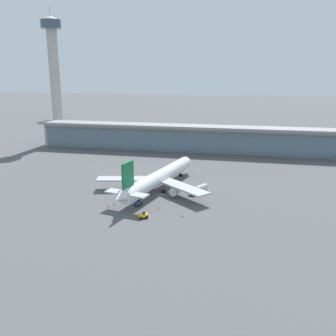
# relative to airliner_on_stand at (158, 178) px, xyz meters

# --- Properties ---
(ground_plane) EXTENTS (1200.00, 1200.00, 0.00)m
(ground_plane) POSITION_rel_airliner_on_stand_xyz_m (2.42, -3.46, -5.07)
(ground_plane) COLOR #515154
(airliner_on_stand) EXTENTS (45.26, 59.82, 16.10)m
(airliner_on_stand) POSITION_rel_airliner_on_stand_xyz_m (0.00, 0.00, 0.00)
(airliner_on_stand) COLOR white
(airliner_on_stand) RESTS_ON ground
(service_truck_near_nose_blue) EXTENTS (6.54, 8.45, 2.95)m
(service_truck_near_nose_blue) POSITION_rel_airliner_on_stand_xyz_m (15.67, 0.67, -3.36)
(service_truck_near_nose_blue) COLOR #234C9E
(service_truck_near_nose_blue) RESTS_ON ground
(service_truck_under_wing_blue) EXTENTS (2.05, 3.05, 2.05)m
(service_truck_under_wing_blue) POSITION_rel_airliner_on_stand_xyz_m (-2.81, -16.77, -4.20)
(service_truck_under_wing_blue) COLOR #234C9E
(service_truck_under_wing_blue) RESTS_ON ground
(service_truck_mid_apron_yellow) EXTENTS (3.33, 3.00, 2.05)m
(service_truck_mid_apron_yellow) POSITION_rel_airliner_on_stand_xyz_m (1.78, -27.09, -4.20)
(service_truck_mid_apron_yellow) COLOR yellow
(service_truck_mid_apron_yellow) RESTS_ON ground
(terminal_building) EXTENTS (183.60, 12.80, 15.20)m
(terminal_building) POSITION_rel_airliner_on_stand_xyz_m (2.42, 72.07, 2.80)
(terminal_building) COLOR #B2ADA3
(terminal_building) RESTS_ON ground
(control_tower) EXTENTS (12.00, 12.00, 81.77)m
(control_tower) POSITION_rel_airliner_on_stand_xyz_m (-86.92, 85.01, 39.33)
(control_tower) COLOR #B2ADA3
(control_tower) RESTS_ON ground
(safety_cone_alpha) EXTENTS (0.62, 0.62, 0.70)m
(safety_cone_alpha) POSITION_rel_airliner_on_stand_xyz_m (4.56, -18.62, -4.75)
(safety_cone_alpha) COLOR orange
(safety_cone_alpha) RESTS_ON ground
(safety_cone_bravo) EXTENTS (0.62, 0.62, 0.70)m
(safety_cone_bravo) POSITION_rel_airliner_on_stand_xyz_m (-2.06, -18.53, -4.75)
(safety_cone_bravo) COLOR orange
(safety_cone_bravo) RESTS_ON ground
(safety_cone_charlie) EXTENTS (0.62, 0.62, 0.70)m
(safety_cone_charlie) POSITION_rel_airliner_on_stand_xyz_m (-11.21, -17.93, -4.75)
(safety_cone_charlie) COLOR orange
(safety_cone_charlie) RESTS_ON ground
(safety_cone_delta) EXTENTS (0.62, 0.62, 0.70)m
(safety_cone_delta) POSITION_rel_airliner_on_stand_xyz_m (-12.27, -20.34, -4.75)
(safety_cone_delta) COLOR orange
(safety_cone_delta) RESTS_ON ground
(safety_cone_echo) EXTENTS (0.62, 0.62, 0.70)m
(safety_cone_echo) POSITION_rel_airliner_on_stand_xyz_m (13.47, -23.19, -4.75)
(safety_cone_echo) COLOR orange
(safety_cone_echo) RESTS_ON ground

